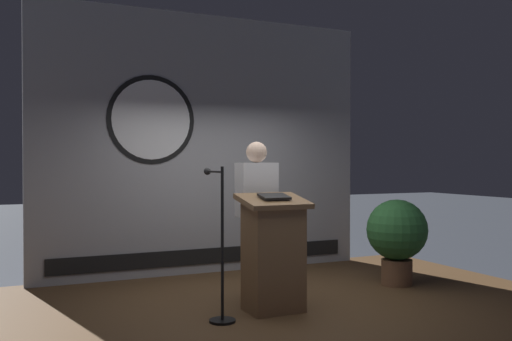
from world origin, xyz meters
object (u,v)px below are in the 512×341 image
(potted_plant, at_px, (397,234))
(podium, at_px, (273,253))
(speaker_person, at_px, (257,219))
(microphone_stand, at_px, (220,267))

(potted_plant, bearing_deg, podium, -166.46)
(podium, distance_m, potted_plant, 1.90)
(speaker_person, bearing_deg, podium, -95.13)
(podium, distance_m, speaker_person, 0.56)
(podium, bearing_deg, potted_plant, 13.54)
(speaker_person, distance_m, microphone_stand, 0.92)
(potted_plant, bearing_deg, speaker_person, 178.88)
(podium, xyz_separation_m, microphone_stand, (-0.59, -0.09, -0.07))
(speaker_person, height_order, potted_plant, speaker_person)
(speaker_person, relative_size, microphone_stand, 1.18)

